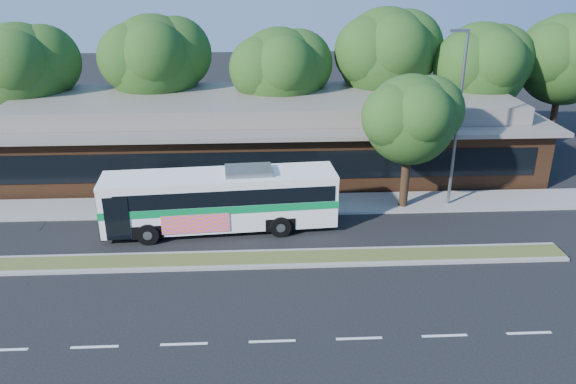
# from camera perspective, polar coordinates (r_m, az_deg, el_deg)

# --- Properties ---
(ground) EXTENTS (120.00, 120.00, 0.00)m
(ground) POSITION_cam_1_polar(r_m,az_deg,el_deg) (24.04, -1.92, -7.65)
(ground) COLOR black
(ground) RESTS_ON ground
(median_strip) EXTENTS (26.00, 1.10, 0.15)m
(median_strip) POSITION_cam_1_polar(r_m,az_deg,el_deg) (24.52, -1.95, -6.80)
(median_strip) COLOR #454D21
(median_strip) RESTS_ON ground
(sidewalk) EXTENTS (44.00, 2.60, 0.12)m
(sidewalk) POSITION_cam_1_polar(r_m,az_deg,el_deg) (29.72, -2.17, -1.33)
(sidewalk) COLOR gray
(sidewalk) RESTS_ON ground
(plaza_building) EXTENTS (33.20, 11.20, 4.45)m
(plaza_building) POSITION_cam_1_polar(r_m,az_deg,el_deg) (35.20, -2.39, 6.11)
(plaza_building) COLOR #522F19
(plaza_building) RESTS_ON ground
(lamp_post) EXTENTS (0.93, 0.18, 9.07)m
(lamp_post) POSITION_cam_1_polar(r_m,az_deg,el_deg) (29.41, 16.84, 7.46)
(lamp_post) COLOR slate
(lamp_post) RESTS_ON ground
(tree_bg_a) EXTENTS (6.47, 5.80, 8.63)m
(tree_bg_a) POSITION_cam_1_polar(r_m,az_deg,el_deg) (39.16, -24.86, 11.40)
(tree_bg_a) COLOR black
(tree_bg_a) RESTS_ON ground
(tree_bg_b) EXTENTS (6.69, 6.00, 9.00)m
(tree_bg_b) POSITION_cam_1_polar(r_m,az_deg,el_deg) (37.92, -12.79, 13.01)
(tree_bg_b) COLOR black
(tree_bg_b) RESTS_ON ground
(tree_bg_c) EXTENTS (6.24, 5.60, 8.26)m
(tree_bg_c) POSITION_cam_1_polar(r_m,az_deg,el_deg) (36.53, -0.27, 12.33)
(tree_bg_c) COLOR black
(tree_bg_c) RESTS_ON ground
(tree_bg_d) EXTENTS (6.91, 6.20, 9.37)m
(tree_bg_d) POSITION_cam_1_polar(r_m,az_deg,el_deg) (38.36, 10.53, 13.71)
(tree_bg_d) COLOR black
(tree_bg_d) RESTS_ON ground
(tree_bg_e) EXTENTS (6.47, 5.80, 8.50)m
(tree_bg_e) POSITION_cam_1_polar(r_m,az_deg,el_deg) (39.31, 19.49, 12.03)
(tree_bg_e) COLOR black
(tree_bg_e) RESTS_ON ground
(tree_bg_f) EXTENTS (6.69, 6.00, 8.92)m
(tree_bg_f) POSITION_cam_1_polar(r_m,az_deg,el_deg) (42.75, 26.71, 12.14)
(tree_bg_f) COLOR black
(tree_bg_f) RESTS_ON ground
(transit_bus) EXTENTS (11.13, 3.21, 3.08)m
(transit_bus) POSITION_cam_1_polar(r_m,az_deg,el_deg) (26.74, -6.77, -0.43)
(transit_bus) COLOR white
(transit_bus) RESTS_ON ground
(sidewalk_tree) EXTENTS (5.01, 4.50, 7.00)m
(sidewalk_tree) POSITION_cam_1_polar(r_m,az_deg,el_deg) (28.78, 12.89, 7.44)
(sidewalk_tree) COLOR black
(sidewalk_tree) RESTS_ON ground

